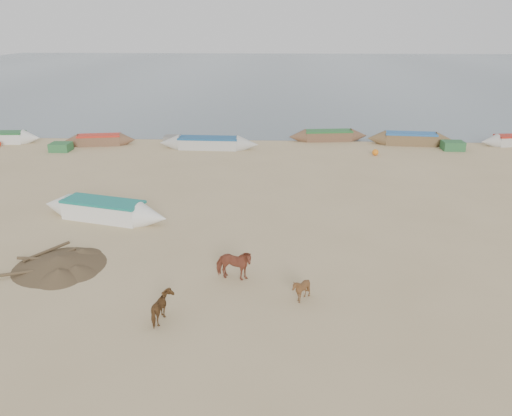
{
  "coord_description": "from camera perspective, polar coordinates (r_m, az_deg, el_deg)",
  "views": [
    {
      "loc": [
        1.02,
        -16.7,
        8.7
      ],
      "look_at": [
        0.0,
        4.0,
        1.0
      ],
      "focal_mm": 35.0,
      "sensor_mm": 36.0,
      "label": 1
    }
  ],
  "objects": [
    {
      "name": "ground",
      "position": [
        18.86,
        -0.6,
        -7.1
      ],
      "size": [
        140.0,
        140.0,
        0.0
      ],
      "primitive_type": "plane",
      "color": "tan",
      "rests_on": "ground"
    },
    {
      "name": "sea",
      "position": [
        99.09,
        2.3,
        15.34
      ],
      "size": [
        160.0,
        160.0,
        0.0
      ],
      "primitive_type": "plane",
      "color": "slate",
      "rests_on": "ground"
    },
    {
      "name": "cow_adult",
      "position": [
        17.96,
        -2.57,
        -6.48
      ],
      "size": [
        1.5,
        0.9,
        1.18
      ],
      "primitive_type": "imported",
      "rotation": [
        0.0,
        0.0,
        1.38
      ],
      "color": "brown",
      "rests_on": "ground"
    },
    {
      "name": "calf_front",
      "position": [
        16.78,
        5.18,
        -9.24
      ],
      "size": [
        0.9,
        0.83,
        0.86
      ],
      "primitive_type": "imported",
      "rotation": [
        0.0,
        0.0,
        -1.37
      ],
      "color": "#58351B",
      "rests_on": "ground"
    },
    {
      "name": "calf_right",
      "position": [
        15.91,
        -10.55,
        -11.17
      ],
      "size": [
        1.04,
        1.13,
        0.94
      ],
      "primitive_type": "imported",
      "rotation": [
        0.0,
        0.0,
        1.88
      ],
      "color": "brown",
      "rests_on": "ground"
    },
    {
      "name": "near_canoe",
      "position": [
        24.48,
        -17.03,
        -0.2
      ],
      "size": [
        6.68,
        2.94,
        0.93
      ],
      "primitive_type": null,
      "rotation": [
        0.0,
        0.0,
        -0.26
      ],
      "color": "white",
      "rests_on": "ground"
    },
    {
      "name": "debris_pile",
      "position": [
        20.45,
        -21.57,
        -5.66
      ],
      "size": [
        3.56,
        3.56,
        0.43
      ],
      "primitive_type": "cone",
      "rotation": [
        0.0,
        0.0,
        0.03
      ],
      "color": "brown",
      "rests_on": "ground"
    },
    {
      "name": "waterline_canoes",
      "position": [
        37.93,
        0.11,
        7.78
      ],
      "size": [
        57.26,
        5.04,
        0.92
      ],
      "color": "brown",
      "rests_on": "ground"
    },
    {
      "name": "beach_clutter",
      "position": [
        37.46,
        6.19,
        7.31
      ],
      "size": [
        41.56,
        4.78,
        0.64
      ],
      "color": "#2F693A",
      "rests_on": "ground"
    }
  ]
}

